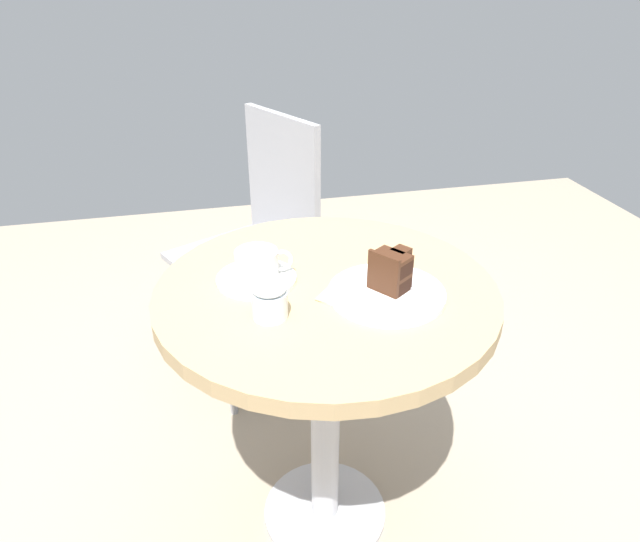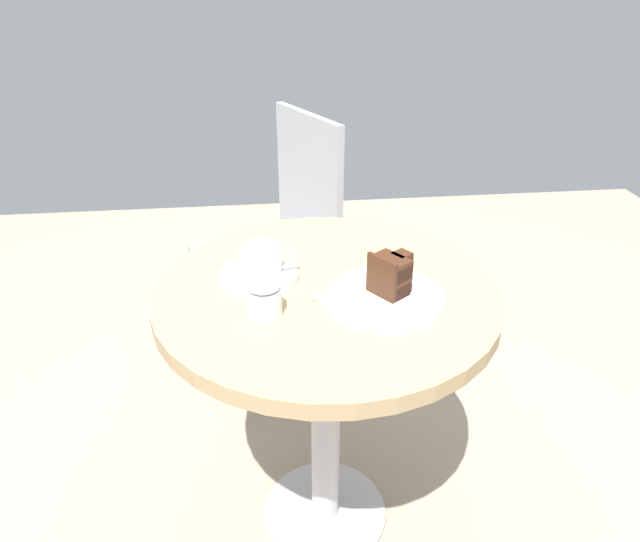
# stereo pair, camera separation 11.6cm
# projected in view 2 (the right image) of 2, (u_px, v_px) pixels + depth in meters

# --- Properties ---
(ground_plane) EXTENTS (4.40, 4.40, 0.01)m
(ground_plane) POSITION_uv_depth(u_px,v_px,m) (325.00, 515.00, 1.53)
(ground_plane) COLOR gray
(ground_plane) RESTS_ON ground
(cafe_table) EXTENTS (0.71, 0.71, 0.71)m
(cafe_table) POSITION_uv_depth(u_px,v_px,m) (326.00, 334.00, 1.24)
(cafe_table) COLOR tan
(cafe_table) RESTS_ON ground
(saucer) EXTENTS (0.17, 0.17, 0.01)m
(saucer) POSITION_uv_depth(u_px,v_px,m) (259.00, 275.00, 1.22)
(saucer) COLOR white
(saucer) RESTS_ON cafe_table
(coffee_cup) EXTENTS (0.12, 0.09, 0.06)m
(coffee_cup) POSITION_uv_depth(u_px,v_px,m) (261.00, 259.00, 1.20)
(coffee_cup) COLOR white
(coffee_cup) RESTS_ON saucer
(teaspoon) EXTENTS (0.07, 0.07, 0.00)m
(teaspoon) POSITION_uv_depth(u_px,v_px,m) (272.00, 284.00, 1.17)
(teaspoon) COLOR #B7B7BC
(teaspoon) RESTS_ON saucer
(cake_plate) EXTENTS (0.24, 0.24, 0.01)m
(cake_plate) POSITION_uv_depth(u_px,v_px,m) (385.00, 297.00, 1.13)
(cake_plate) COLOR white
(cake_plate) RESTS_ON cafe_table
(cake_slice) EXTENTS (0.09, 0.09, 0.09)m
(cake_slice) POSITION_uv_depth(u_px,v_px,m) (391.00, 275.00, 1.12)
(cake_slice) COLOR black
(cake_slice) RESTS_ON cake_plate
(fork) EXTENTS (0.05, 0.14, 0.00)m
(fork) POSITION_uv_depth(u_px,v_px,m) (415.00, 297.00, 1.12)
(fork) COLOR #B7B7BC
(fork) RESTS_ON cake_plate
(napkin) EXTENTS (0.20, 0.20, 0.00)m
(napkin) POSITION_uv_depth(u_px,v_px,m) (361.00, 297.00, 1.14)
(napkin) COLOR beige
(napkin) RESTS_ON cafe_table
(cafe_chair) EXTENTS (0.51, 0.51, 0.89)m
(cafe_chair) POSITION_uv_depth(u_px,v_px,m) (286.00, 227.00, 1.87)
(cafe_chair) COLOR #9E9EA3
(cafe_chair) RESTS_ON ground
(sugar_pot) EXTENTS (0.07, 0.07, 0.07)m
(sugar_pot) POSITION_uv_depth(u_px,v_px,m) (264.00, 297.00, 1.08)
(sugar_pot) COLOR silver
(sugar_pot) RESTS_ON cafe_table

